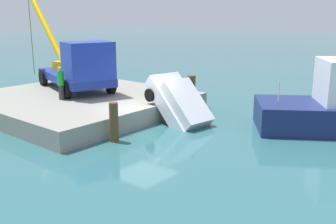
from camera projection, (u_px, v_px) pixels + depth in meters
ground at (143, 125)px, 18.74m from camera, size 200.00×200.00×0.00m
dock at (79, 102)px, 21.63m from camera, size 10.28×9.82×0.88m
crane_truck at (79, 67)px, 21.98m from camera, size 10.37×4.39×6.13m
dock_worker at (61, 83)px, 20.02m from camera, size 0.34×0.34×1.71m
salvaged_car at (184, 112)px, 18.79m from camera, size 3.99×2.53×3.66m
piling_near at (114, 122)px, 16.19m from camera, size 0.37×0.37×1.67m
piling_mid at (191, 96)px, 20.00m from camera, size 0.43×0.43×2.16m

